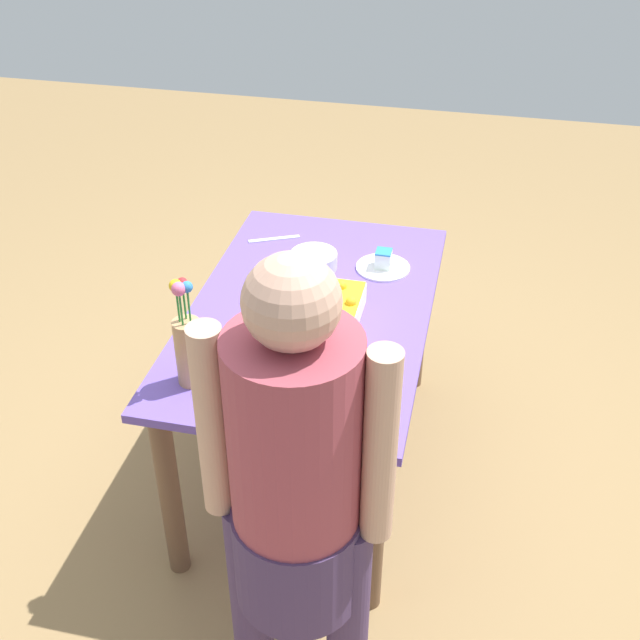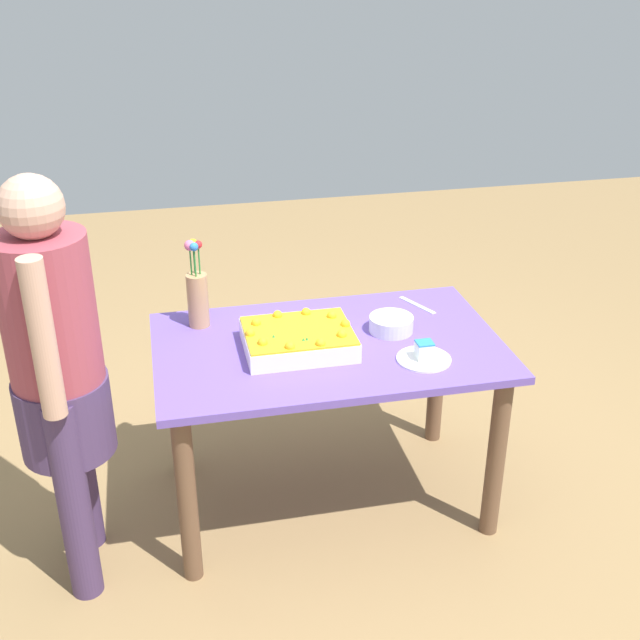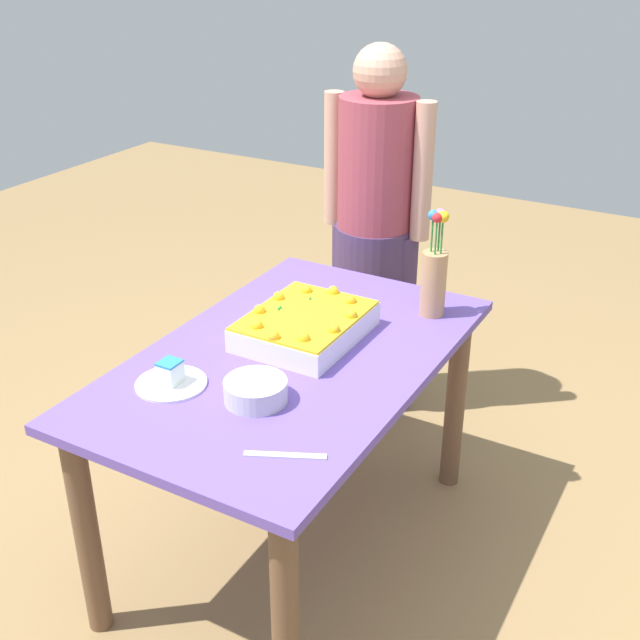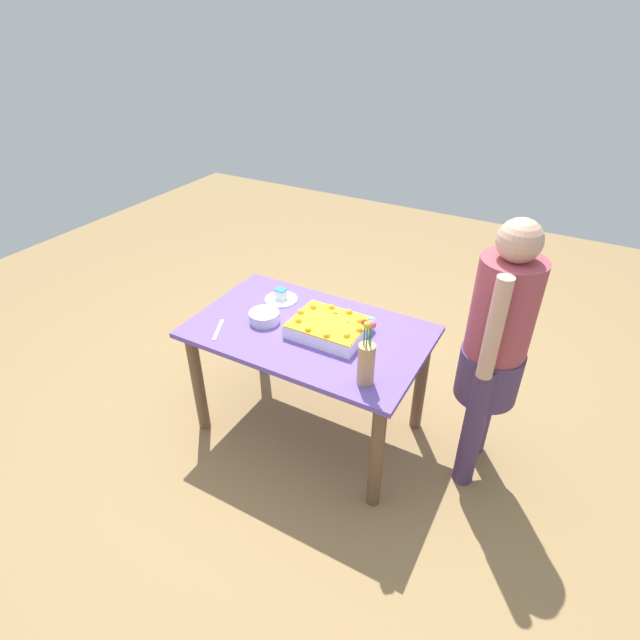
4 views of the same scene
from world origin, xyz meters
The scene contains 8 objects.
ground_plane centered at (0.00, 0.00, 0.00)m, with size 8.00×8.00×0.00m, color olive.
dining_table centered at (0.00, 0.00, 0.60)m, with size 1.30×0.80×0.73m.
sheet_cake centered at (0.12, 0.02, 0.77)m, with size 0.40×0.32×0.10m.
serving_plate_with_slice centered at (-0.31, 0.20, 0.75)m, with size 0.20×0.20×0.07m.
cake_knife centered at (-0.43, -0.25, 0.73)m, with size 0.20×0.02×0.00m, color silver.
flower_vase centered at (0.46, -0.26, 0.86)m, with size 0.08×0.08×0.36m.
fruit_bowl centered at (-0.26, -0.05, 0.76)m, with size 0.17×0.17×0.06m, color silver.
person_standing centered at (0.95, 0.19, 0.85)m, with size 0.31×0.45×1.49m.
Camera 2 is at (0.60, 2.60, 2.14)m, focal length 45.00 mm.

